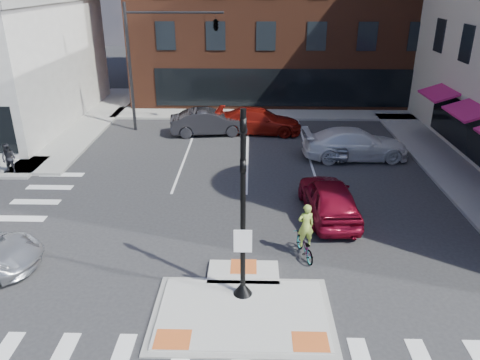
{
  "coord_description": "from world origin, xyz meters",
  "views": [
    {
      "loc": [
        0.22,
        -11.75,
        9.28
      ],
      "look_at": [
        -0.21,
        5.1,
        2.0
      ],
      "focal_mm": 35.0,
      "sensor_mm": 36.0,
      "label": 1
    }
  ],
  "objects_px": {
    "bg_car_dark": "(209,122)",
    "cyclist": "(305,239)",
    "white_pickup": "(355,144)",
    "pedestrian_a": "(9,159)",
    "red_sedan": "(329,198)",
    "bg_car_red": "(259,121)",
    "bg_car_silver": "(334,141)"
  },
  "relations": [
    {
      "from": "bg_car_silver",
      "to": "white_pickup",
      "type": "bearing_deg",
      "value": 148.64
    },
    {
      "from": "bg_car_silver",
      "to": "cyclist",
      "type": "xyz_separation_m",
      "value": [
        -2.82,
        -11.06,
        -0.03
      ]
    },
    {
      "from": "bg_car_red",
      "to": "pedestrian_a",
      "type": "xyz_separation_m",
      "value": [
        -12.71,
        -7.6,
        0.13
      ]
    },
    {
      "from": "white_pickup",
      "to": "pedestrian_a",
      "type": "distance_m",
      "value": 18.25
    },
    {
      "from": "bg_car_dark",
      "to": "cyclist",
      "type": "xyz_separation_m",
      "value": [
        4.68,
        -14.38,
        -0.11
      ]
    },
    {
      "from": "bg_car_red",
      "to": "cyclist",
      "type": "height_order",
      "value": "cyclist"
    },
    {
      "from": "red_sedan",
      "to": "bg_car_dark",
      "type": "height_order",
      "value": "red_sedan"
    },
    {
      "from": "bg_car_silver",
      "to": "bg_car_red",
      "type": "height_order",
      "value": "bg_car_red"
    },
    {
      "from": "red_sedan",
      "to": "cyclist",
      "type": "height_order",
      "value": "cyclist"
    },
    {
      "from": "red_sedan",
      "to": "bg_car_red",
      "type": "bearing_deg",
      "value": -80.26
    },
    {
      "from": "red_sedan",
      "to": "bg_car_red",
      "type": "xyz_separation_m",
      "value": [
        -2.79,
        11.6,
        -0.04
      ]
    },
    {
      "from": "pedestrian_a",
      "to": "bg_car_red",
      "type": "bearing_deg",
      "value": 35.39
    },
    {
      "from": "bg_car_dark",
      "to": "bg_car_red",
      "type": "height_order",
      "value": "bg_car_dark"
    },
    {
      "from": "bg_car_dark",
      "to": "pedestrian_a",
      "type": "distance_m",
      "value": 11.91
    },
    {
      "from": "red_sedan",
      "to": "pedestrian_a",
      "type": "xyz_separation_m",
      "value": [
        -15.5,
        4.0,
        0.09
      ]
    },
    {
      "from": "red_sedan",
      "to": "bg_car_red",
      "type": "relative_size",
      "value": 0.9
    },
    {
      "from": "red_sedan",
      "to": "white_pickup",
      "type": "relative_size",
      "value": 0.84
    },
    {
      "from": "cyclist",
      "to": "bg_car_silver",
      "type": "bearing_deg",
      "value": -117.98
    },
    {
      "from": "red_sedan",
      "to": "white_pickup",
      "type": "distance_m",
      "value": 7.43
    },
    {
      "from": "bg_car_red",
      "to": "pedestrian_a",
      "type": "relative_size",
      "value": 3.52
    },
    {
      "from": "red_sedan",
      "to": "cyclist",
      "type": "relative_size",
      "value": 2.34
    },
    {
      "from": "bg_car_silver",
      "to": "bg_car_dark",
      "type": "bearing_deg",
      "value": -14.54
    },
    {
      "from": "red_sedan",
      "to": "bg_car_red",
      "type": "height_order",
      "value": "red_sedan"
    },
    {
      "from": "bg_car_silver",
      "to": "cyclist",
      "type": "height_order",
      "value": "cyclist"
    },
    {
      "from": "red_sedan",
      "to": "white_pickup",
      "type": "height_order",
      "value": "white_pickup"
    },
    {
      "from": "bg_car_red",
      "to": "pedestrian_a",
      "type": "bearing_deg",
      "value": 126.89
    },
    {
      "from": "bg_car_red",
      "to": "cyclist",
      "type": "distance_m",
      "value": 14.87
    },
    {
      "from": "red_sedan",
      "to": "bg_car_silver",
      "type": "xyz_separation_m",
      "value": [
        1.5,
        7.86,
        -0.1
      ]
    },
    {
      "from": "bg_car_silver",
      "to": "bg_car_red",
      "type": "xyz_separation_m",
      "value": [
        -4.29,
        3.74,
        0.06
      ]
    },
    {
      "from": "red_sedan",
      "to": "bg_car_silver",
      "type": "height_order",
      "value": "red_sedan"
    },
    {
      "from": "white_pickup",
      "to": "bg_car_dark",
      "type": "xyz_separation_m",
      "value": [
        -8.5,
        4.18,
        -0.03
      ]
    },
    {
      "from": "white_pickup",
      "to": "bg_car_red",
      "type": "relative_size",
      "value": 1.06
    }
  ]
}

